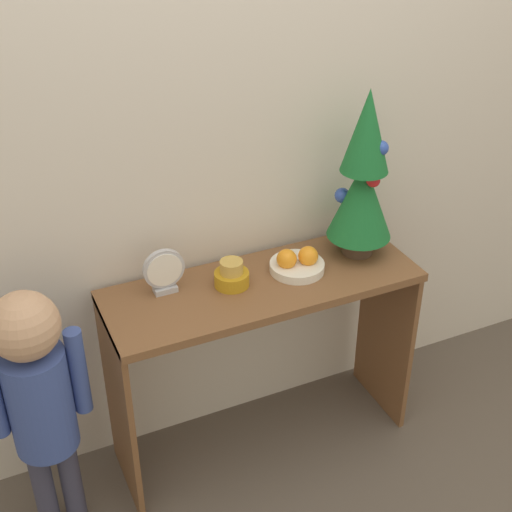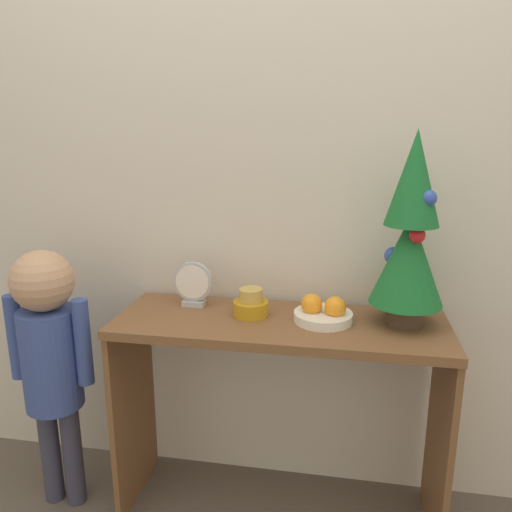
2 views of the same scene
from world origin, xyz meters
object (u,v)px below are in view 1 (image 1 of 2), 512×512
at_px(mini_tree, 363,178).
at_px(desk_clock, 164,272).
at_px(singing_bowl, 232,275).
at_px(child_figure, 38,390).
at_px(fruit_bowl, 297,263).

relative_size(mini_tree, desk_clock, 3.82).
distance_m(singing_bowl, child_figure, 0.70).
height_order(mini_tree, child_figure, mini_tree).
distance_m(desk_clock, child_figure, 0.53).
bearing_deg(singing_bowl, fruit_bowl, -2.52).
height_order(mini_tree, fruit_bowl, mini_tree).
bearing_deg(mini_tree, fruit_bowl, -175.39).
height_order(fruit_bowl, desk_clock, desk_clock).
bearing_deg(child_figure, fruit_bowl, 6.49).
bearing_deg(fruit_bowl, desk_clock, 171.98).
relative_size(mini_tree, child_figure, 0.64).
distance_m(fruit_bowl, desk_clock, 0.46).
xyz_separation_m(mini_tree, fruit_bowl, (-0.25, -0.02, -0.26)).
xyz_separation_m(singing_bowl, child_figure, (-0.68, -0.11, -0.16)).
xyz_separation_m(desk_clock, child_figure, (-0.46, -0.17, -0.20)).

